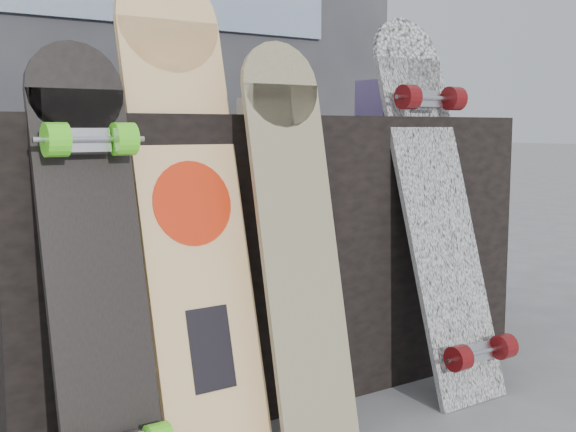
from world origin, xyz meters
TOP-DOWN VIEW (x-y plane):
  - vendor_table at (0.00, 0.50)m, footprint 1.60×0.60m
  - booth at (0.00, 1.35)m, footprint 2.40×0.22m
  - merch_box_purple at (-0.37, 0.57)m, footprint 0.18×0.12m
  - merch_box_small at (0.47, 0.45)m, footprint 0.14×0.14m
  - merch_box_flat at (0.14, 0.59)m, footprint 0.22×0.10m
  - longboard_geisha at (-0.38, 0.18)m, footprint 0.26×0.30m
  - longboard_celtic at (-0.15, 0.07)m, footprint 0.21×0.22m
  - longboard_cascadia at (0.40, 0.14)m, footprint 0.25×0.39m
  - skateboard_dark at (-0.63, 0.12)m, footprint 0.21×0.30m

SIDE VIEW (x-z plane):
  - vendor_table at x=0.00m, z-range 0.00..0.80m
  - skateboard_dark at x=-0.63m, z-range 0.01..0.97m
  - longboard_celtic at x=-0.15m, z-range 0.03..1.01m
  - longboard_cascadia at x=0.40m, z-range 0.02..1.12m
  - longboard_geisha at x=-0.38m, z-range 0.03..1.18m
  - merch_box_flat at x=0.14m, z-range 0.80..0.86m
  - merch_box_purple at x=-0.37m, z-range 0.80..0.90m
  - merch_box_small at x=0.47m, z-range 0.80..0.92m
  - booth at x=0.00m, z-range 0.00..2.20m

